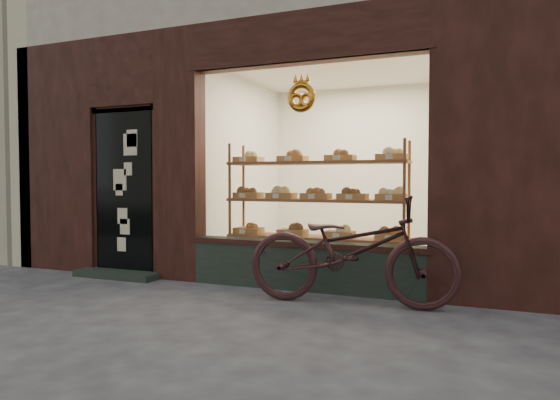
% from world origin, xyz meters
% --- Properties ---
extents(ground, '(90.00, 90.00, 0.00)m').
position_xyz_m(ground, '(0.00, 0.00, 0.00)').
color(ground, '#38373E').
extents(display_shelf, '(2.20, 0.45, 1.70)m').
position_xyz_m(display_shelf, '(0.45, 2.55, 0.87)').
color(display_shelf, brown).
rests_on(display_shelf, ground).
extents(bicycle, '(2.14, 0.90, 1.09)m').
position_xyz_m(bicycle, '(1.11, 1.65, 0.55)').
color(bicycle, '#32191B').
rests_on(bicycle, ground).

